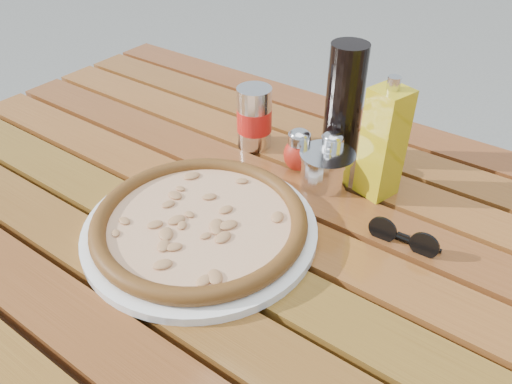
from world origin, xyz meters
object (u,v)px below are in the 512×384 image
Objects in this scene: soda_can at (254,118)px; parmesan_tin at (326,167)px; olive_oil_cruet at (383,143)px; oregano_shaker at (331,153)px; sunglasses at (403,238)px; dark_bottle at (344,105)px; plate at (200,229)px; pizza at (200,221)px; table at (249,247)px; pepper_shaker at (299,151)px.

soda_can is 0.18m from parmesan_tin.
oregano_shaker is at bearing 175.33° from olive_oil_cruet.
olive_oil_cruet reaches higher than oregano_shaker.
sunglasses is at bearing -48.30° from olive_oil_cruet.
soda_can is 0.57× the size of olive_oil_cruet.
dark_bottle reaches higher than olive_oil_cruet.
oregano_shaker is 0.09m from dark_bottle.
oregano_shaker reaches higher than sunglasses.
plate is at bearing -151.98° from sunglasses.
sunglasses is (0.26, 0.15, -0.01)m from pizza.
table is 12.74× the size of sunglasses.
dark_bottle is 1.99× the size of parmesan_tin.
pizza is 0.25m from parmesan_tin.
sunglasses is (0.20, -0.16, -0.09)m from dark_bottle.
pizza is 1.74× the size of dark_bottle.
olive_oil_cruet reaches higher than pepper_shaker.
parmesan_tin is at bearing -9.43° from soda_can.
olive_oil_cruet is 0.11m from parmesan_tin.
pizza is 3.49× the size of sunglasses.
sunglasses is (0.35, -0.11, -0.04)m from soda_can.
olive_oil_cruet is (0.14, 0.17, 0.17)m from table.
soda_can reaches higher than table.
olive_oil_cruet is (0.15, 0.02, 0.06)m from pepper_shaker.
pepper_shaker reaches higher than table.
oregano_shaker is 0.37× the size of dark_bottle.
plate is 1.71× the size of olive_oil_cruet.
olive_oil_cruet is at bearing -29.73° from dark_bottle.
pizza is 0.28m from oregano_shaker.
dark_bottle reaches higher than pizza.
soda_can is at bearing 160.81° from sunglasses.
plate reaches higher than table.
pepper_shaker reaches higher than parmesan_tin.
dark_bottle reaches higher than table.
table is at bearing -99.05° from dark_bottle.
plate is 3.00× the size of soda_can.
sunglasses is (0.18, -0.08, -0.01)m from parmesan_tin.
pizza is (-0.03, -0.08, 0.10)m from table.
sunglasses is at bearing -30.85° from oregano_shaker.
plate is 0.28m from oregano_shaker.
soda_can is at bearing -178.58° from oregano_shaker.
parmesan_tin is (0.06, 0.15, 0.11)m from table.
pepper_shaker is at bearing -118.12° from dark_bottle.
table is at bearing -104.69° from oregano_shaker.
pizza is at bearing -111.02° from parmesan_tin.
oregano_shaker reaches higher than parmesan_tin.
parmesan_tin is at bearing -76.68° from dark_bottle.
pizza is 0.28m from soda_can.
soda_can is at bearing 169.12° from pepper_shaker.
pepper_shaker is at bearing 91.55° from table.
oregano_shaker is at bearing 73.30° from pizza.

